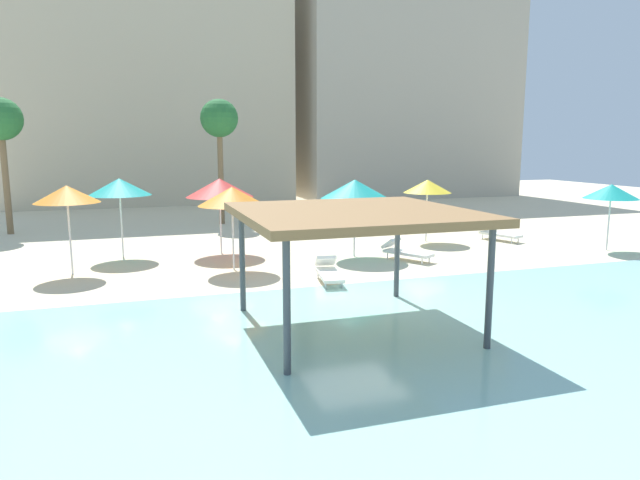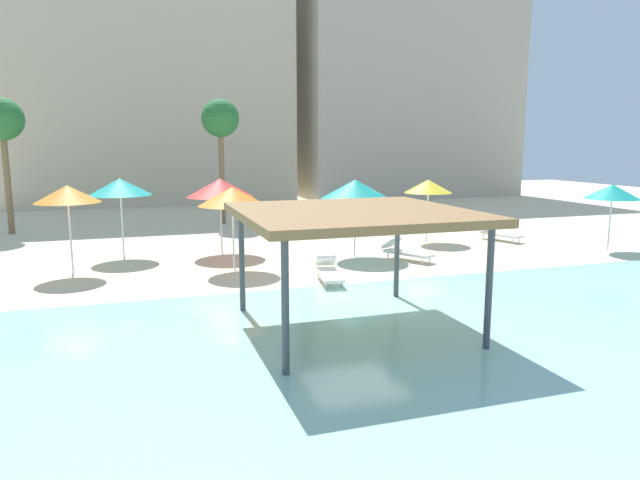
% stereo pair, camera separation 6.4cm
% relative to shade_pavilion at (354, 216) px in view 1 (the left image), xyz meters
% --- Properties ---
extents(ground_plane, '(80.00, 80.00, 0.00)m').
position_rel_shade_pavilion_xyz_m(ground_plane, '(0.93, 2.28, -2.54)').
color(ground_plane, beige).
extents(lagoon_water, '(44.00, 13.50, 0.04)m').
position_rel_shade_pavilion_xyz_m(lagoon_water, '(0.93, -2.97, -2.52)').
color(lagoon_water, '#99D1C6').
rests_on(lagoon_water, ground).
extents(shade_pavilion, '(4.86, 4.86, 2.69)m').
position_rel_shade_pavilion_xyz_m(shade_pavilion, '(0.00, 0.00, 0.00)').
color(shade_pavilion, '#42474C').
rests_on(shade_pavilion, ground).
extents(beach_umbrella_teal_0, '(2.02, 2.02, 2.56)m').
position_rel_shade_pavilion_xyz_m(beach_umbrella_teal_0, '(12.92, 5.79, -0.26)').
color(beach_umbrella_teal_0, silver).
rests_on(beach_umbrella_teal_0, ground).
extents(beach_umbrella_teal_1, '(2.49, 2.49, 2.82)m').
position_rel_shade_pavilion_xyz_m(beach_umbrella_teal_1, '(3.13, 7.76, -0.07)').
color(beach_umbrella_teal_1, silver).
rests_on(beach_umbrella_teal_1, ground).
extents(beach_umbrella_yellow_3, '(1.99, 1.99, 2.61)m').
position_rel_shade_pavilion_xyz_m(beach_umbrella_yellow_3, '(7.23, 9.82, -0.21)').
color(beach_umbrella_yellow_3, silver).
rests_on(beach_umbrella_yellow_3, ground).
extents(beach_umbrella_red_4, '(2.50, 2.50, 2.83)m').
position_rel_shade_pavilion_xyz_m(beach_umbrella_red_4, '(-1.43, 9.85, -0.06)').
color(beach_umbrella_red_4, silver).
rests_on(beach_umbrella_red_4, ground).
extents(beach_umbrella_orange_5, '(1.98, 1.98, 2.82)m').
position_rel_shade_pavilion_xyz_m(beach_umbrella_orange_5, '(-6.47, 7.90, -0.00)').
color(beach_umbrella_orange_5, silver).
rests_on(beach_umbrella_orange_5, ground).
extents(beach_umbrella_orange_6, '(2.22, 2.22, 2.72)m').
position_rel_shade_pavilion_xyz_m(beach_umbrella_orange_6, '(-1.47, 6.96, -0.13)').
color(beach_umbrella_orange_6, silver).
rests_on(beach_umbrella_orange_6, ground).
extents(beach_umbrella_teal_7, '(2.22, 2.22, 2.88)m').
position_rel_shade_pavilion_xyz_m(beach_umbrella_teal_7, '(-4.95, 10.22, 0.02)').
color(beach_umbrella_teal_7, silver).
rests_on(beach_umbrella_teal_7, ground).
extents(lounge_chair_0, '(1.20, 1.99, 0.74)m').
position_rel_shade_pavilion_xyz_m(lounge_chair_0, '(10.26, 9.12, -2.21)').
color(lounge_chair_0, white).
rests_on(lounge_chair_0, ground).
extents(lounge_chair_1, '(1.46, 1.94, 0.74)m').
position_rel_shade_pavilion_xyz_m(lounge_chair_1, '(4.57, 6.58, -2.21)').
color(lounge_chair_1, white).
rests_on(lounge_chair_1, ground).
extents(lounge_chair_2, '(0.91, 1.97, 0.74)m').
position_rel_shade_pavilion_xyz_m(lounge_chair_2, '(0.92, 4.26, -2.21)').
color(lounge_chair_2, white).
rests_on(lounge_chair_2, ground).
extents(palm_tree_1, '(1.90, 1.90, 6.30)m').
position_rel_shade_pavilion_xyz_m(palm_tree_1, '(-0.16, 17.91, 2.65)').
color(palm_tree_1, brown).
rests_on(palm_tree_1, ground).
extents(palm_tree_2, '(1.90, 1.90, 6.13)m').
position_rel_shade_pavilion_xyz_m(palm_tree_2, '(-9.91, 17.60, 2.49)').
color(palm_tree_2, brown).
rests_on(palm_tree_2, ground).
extents(hotel_block_0, '(18.89, 8.68, 17.42)m').
position_rel_shade_pavilion_xyz_m(hotel_block_0, '(-2.97, 31.50, 6.16)').
color(hotel_block_0, beige).
rests_on(hotel_block_0, ground).
extents(hotel_block_1, '(16.82, 8.30, 16.49)m').
position_rel_shade_pavilion_xyz_m(hotel_block_1, '(16.15, 30.48, 5.70)').
color(hotel_block_1, '#B2A893').
rests_on(hotel_block_1, ground).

